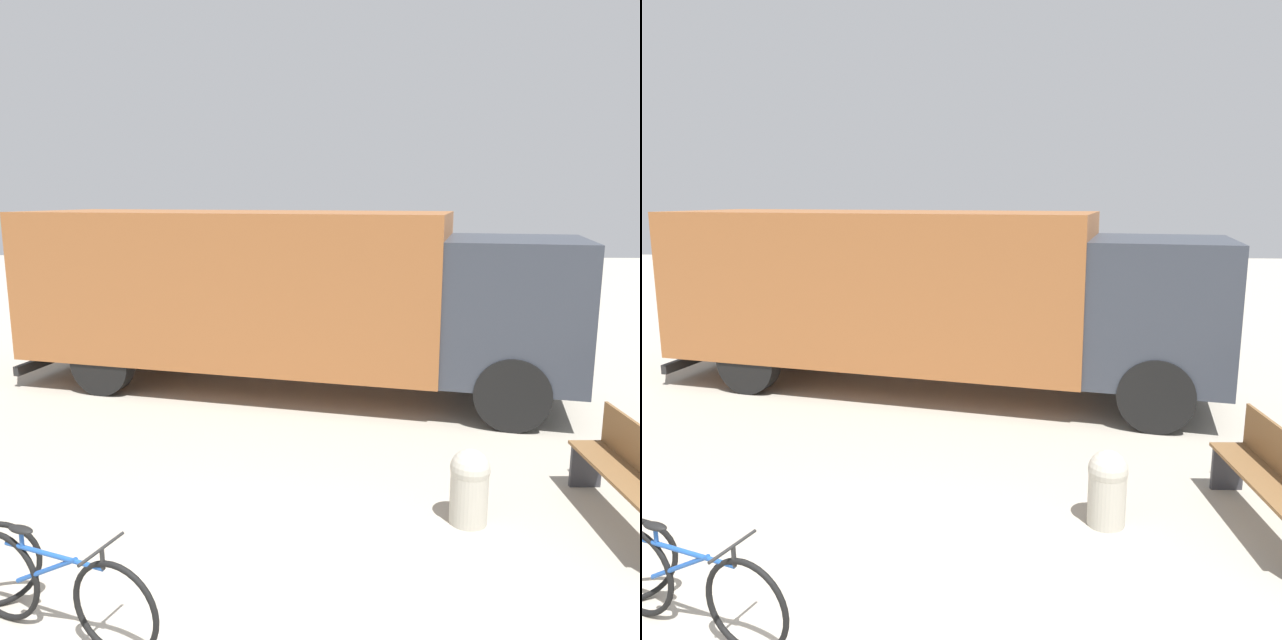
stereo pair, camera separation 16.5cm
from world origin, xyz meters
TOP-DOWN VIEW (x-y plane):
  - delivery_truck at (-0.15, 6.45)m, footprint 9.30×4.21m
  - park_bench at (3.66, 2.10)m, footprint 0.50×1.81m
  - bicycle_middle at (-1.19, 0.31)m, footprint 1.69×0.67m
  - bollard_near_bench at (2.10, 2.10)m, footprint 0.39×0.39m

SIDE VIEW (x-z plane):
  - bicycle_middle at x=-1.19m, z-range -0.02..0.80m
  - bollard_near_bench at x=2.10m, z-range 0.03..0.79m
  - park_bench at x=3.66m, z-range 0.06..1.03m
  - delivery_truck at x=-0.15m, z-range 0.20..3.13m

